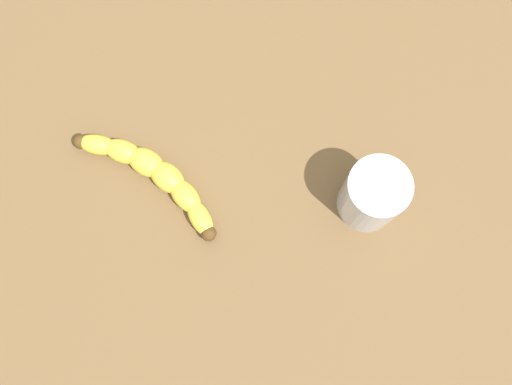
{
  "coord_description": "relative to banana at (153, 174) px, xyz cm",
  "views": [
    {
      "loc": [
        13.35,
        -7.35,
        80.45
      ],
      "look_at": [
        -4.48,
        -4.75,
        5.0
      ],
      "focal_mm": 41.38,
      "sensor_mm": 36.0,
      "label": 1
    }
  ],
  "objects": [
    {
      "name": "smoothie_glass",
      "position": [
        7.64,
        27.66,
        2.88
      ],
      "size": [
        7.91,
        7.91,
        9.89
      ],
      "color": "silver",
      "rests_on": "wooden_tabletop"
    },
    {
      "name": "wooden_tabletop",
      "position": [
        8.97,
        17.93,
        -3.28
      ],
      "size": [
        120.0,
        120.0,
        3.0
      ],
      "primitive_type": "cube",
      "color": "brown",
      "rests_on": "ground"
    },
    {
      "name": "banana",
      "position": [
        0.0,
        0.0,
        0.0
      ],
      "size": [
        17.36,
        17.89,
        3.55
      ],
      "rotation": [
        0.0,
        0.0,
        3.94
      ],
      "color": "yellow",
      "rests_on": "wooden_tabletop"
    }
  ]
}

